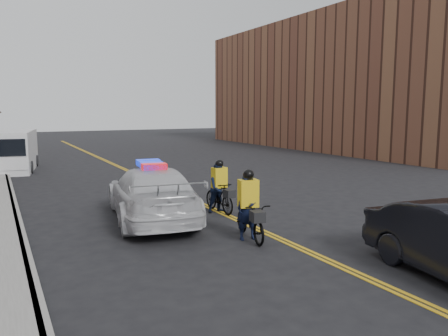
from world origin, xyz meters
name	(u,v)px	position (x,y,z in m)	size (l,w,h in m)	color
ground	(234,219)	(0.00, 0.00, 0.00)	(120.00, 120.00, 0.00)	black
center_line_left	(150,182)	(-0.08, 8.00, 0.01)	(0.10, 60.00, 0.01)	gold
center_line_right	(153,181)	(0.08, 8.00, 0.01)	(0.10, 60.00, 0.01)	gold
curb	(11,191)	(-6.00, 8.00, 0.07)	(0.20, 60.00, 0.15)	gray
building_across	(351,85)	(22.00, 18.00, 5.50)	(12.00, 30.00, 11.00)	brown
police_cruiser	(152,193)	(-2.31, 1.09, 0.83)	(3.17, 5.96, 1.81)	silver
cargo_van	(14,151)	(-5.53, 15.07, 1.08)	(2.76, 5.51, 2.21)	silver
cyclist_near	(248,215)	(-0.75, -2.08, 0.65)	(1.00, 1.99, 1.86)	black
cyclist_far	(219,192)	(-0.01, 0.99, 0.69)	(0.82, 1.76, 1.76)	black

